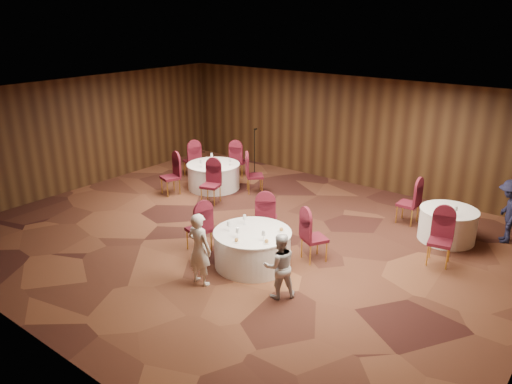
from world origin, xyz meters
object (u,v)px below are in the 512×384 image
Objects in this scene: table_left at (214,176)px; mic_stand at (255,161)px; woman_b at (279,266)px; man_c at (508,211)px; table_main at (252,248)px; table_right at (447,224)px; woman_a at (199,249)px.

mic_stand is (0.10, 1.83, 0.04)m from table_left.
mic_stand is at bearing -98.62° from woman_b.
man_c reaches higher than woman_b.
table_main is 5.83m from man_c.
mic_stand is (-3.73, 4.85, 0.04)m from table_main.
man_c is at bearing -168.23° from woman_b.
woman_a reaches higher than table_right.
table_right is at bearing -76.20° from man_c.
table_left is at bearing -100.24° from man_c.
table_right is 1.02× the size of woman_b.
table_main is 1.08× the size of mic_stand.
woman_a is (-0.32, -1.20, 0.35)m from table_main.
woman_b reaches higher than table_left.
man_c is at bearing -3.60° from mic_stand.
woman_a is at bearing -105.00° from table_main.
table_left is at bearing -174.49° from table_right.
table_main is 1.34m from woman_b.
table_main is at bearing -105.06° from woman_a.
table_main is at bearing -38.26° from table_left.
table_right is 1.33m from man_c.
woman_b is (1.46, 0.54, -0.10)m from woman_a.
woman_a is 1.16× the size of woman_b.
table_right is (2.77, 3.66, 0.00)m from table_main.
table_right is at bearing -10.41° from mic_stand.
table_main is 1.09× the size of man_c.
table_right is at bearing -160.79° from woman_b.
woman_b is at bearing -110.68° from table_right.
table_main is at bearing -52.43° from mic_stand.
table_left is (-3.83, 3.02, 0.00)m from table_main.
table_main is 1.29m from woman_a.
mic_stand is at bearing 86.98° from table_left.
woman_a reaches higher than table_left.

